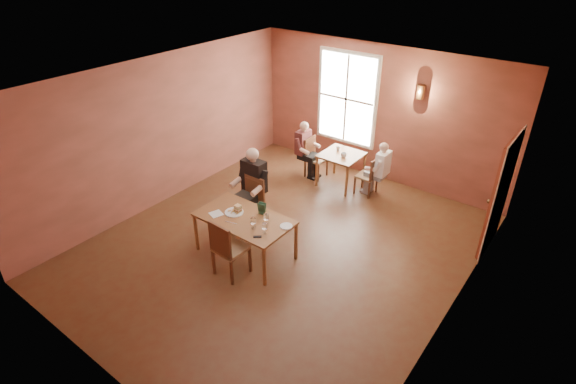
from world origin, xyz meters
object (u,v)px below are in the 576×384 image
Objects in this scene: diner_main at (247,195)px; chair_diner_white at (367,175)px; diner_maroon at (316,151)px; chair_empty at (231,247)px; chair_diner_maroon at (316,158)px; main_table at (245,236)px; diner_white at (369,169)px; second_table at (341,169)px; chair_diner_main at (248,205)px.

chair_diner_white is (1.14, 2.57, -0.31)m from diner_main.
chair_empty is at bearing 12.91° from diner_maroon.
diner_main is 2.58m from diner_maroon.
diner_maroon is at bearing -90.00° from chair_diner_maroon.
diner_main reaches higher than main_table.
main_table is 1.77× the size of chair_diner_maroon.
diner_maroon reaches higher than main_table.
diner_white reaches higher than chair_empty.
chair_empty reaches higher than main_table.
chair_diner_white is 1.30m from chair_diner_maroon.
diner_main is at bearing 122.52° from chair_empty.
chair_diner_white is (0.64, 3.19, 0.05)m from main_table.
second_table is (-0.17, 3.71, -0.15)m from chair_empty.
chair_diner_main is 1.21× the size of second_table.
main_table is at bearing 128.88° from diner_main.
diner_maroon is (-0.69, 3.19, 0.24)m from main_table.
diner_white is 1.29× the size of chair_diner_maroon.
chair_diner_maroon reaches higher than chair_diner_white.
chair_diner_maroon is (-0.66, 3.19, 0.08)m from main_table.
diner_main is 1.61× the size of chair_diner_maroon.
diner_maroon is (-0.19, 2.54, 0.12)m from chair_diner_main.
diner_main is 1.71× the size of chair_diner_white.
chair_diner_main is at bearing 121.88° from chair_empty.
diner_maroon is (-0.85, 3.71, 0.10)m from chair_empty.
chair_empty is at bearing 120.01° from diner_main.
main_table is 1.38× the size of diner_white.
main_table is 3.19m from second_table.
diner_maroon is at bearing 105.41° from chair_empty.
chair_diner_main reaches higher than chair_diner_maroon.
diner_white is (0.67, 3.19, 0.21)m from main_table.
chair_empty is 1.21× the size of chair_diner_white.
chair_empty is 3.81m from diner_maroon.
chair_diner_white is at bearing 78.74° from main_table.
diner_main is at bearing 128.88° from main_table.
chair_diner_maroon is at bearing 101.75° from main_table.
chair_diner_main is 1.17× the size of chair_diner_white.
diner_white is at bearing -114.63° from chair_diner_main.
diner_white reaches higher than second_table.
diner_white is (0.68, 0.00, 0.22)m from second_table.
main_table is at bearing 168.74° from chair_diner_white.
chair_diner_main is 0.86× the size of diner_white.
second_table is at bearing 90.25° from main_table.
chair_diner_maroon is at bearing 90.00° from diner_maroon.
main_table is at bearing 109.32° from chair_empty.
chair_diner_maroon is (-0.82, 3.71, -0.07)m from chair_empty.
chair_diner_maroon is 0.74× the size of diner_maroon.
chair_empty reaches higher than chair_diner_white.
chair_empty is at bearing -87.38° from second_table.
chair_diner_white is at bearing 90.00° from diner_maroon.
chair_diner_maroon is 0.17m from diner_maroon.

